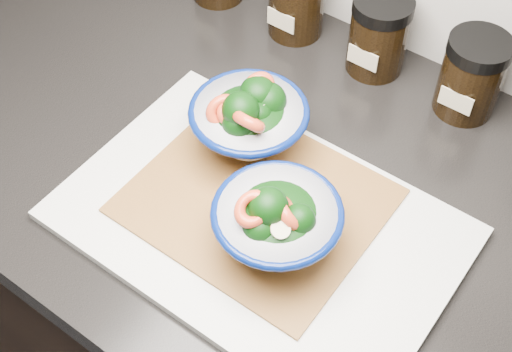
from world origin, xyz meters
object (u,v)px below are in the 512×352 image
Objects in this scene: cutting_board at (259,223)px; bowl_left at (249,120)px; spice_jar_d at (472,76)px; spice_jar_c at (379,35)px; bowl_right at (276,222)px.

bowl_left reaches higher than cutting_board.
spice_jar_c is at bearing 180.00° from spice_jar_d.
spice_jar_c is (-0.07, 0.34, -0.00)m from bowl_right.
bowl_right is (0.04, -0.02, 0.06)m from cutting_board.
bowl_left reaches higher than spice_jar_d.
bowl_left is 1.29× the size of spice_jar_c.
cutting_board is at bearing -84.37° from spice_jar_c.
bowl_left is 1.02× the size of bowl_right.
cutting_board is 0.13m from bowl_left.
spice_jar_d reaches higher than cutting_board.
spice_jar_c is (-0.03, 0.32, 0.05)m from cutting_board.
spice_jar_d is (0.07, 0.34, -0.00)m from bowl_right.
bowl_left is at bearing -127.32° from spice_jar_d.
bowl_right is 1.27× the size of spice_jar_d.
bowl_right reaches higher than spice_jar_d.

